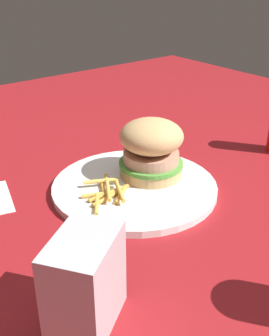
{
  "coord_description": "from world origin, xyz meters",
  "views": [
    {
      "loc": [
        0.39,
        0.46,
        0.35
      ],
      "look_at": [
        0.01,
        -0.03,
        0.04
      ],
      "focal_mm": 44.88,
      "sensor_mm": 36.0,
      "label": 1
    }
  ],
  "objects_px": {
    "sandwich": "(151,148)",
    "napkin_dispenser": "(85,282)",
    "fries_pile": "(107,192)",
    "plate": "(135,187)"
  },
  "relations": [
    {
      "from": "sandwich",
      "to": "fries_pile",
      "type": "distance_m",
      "value": 0.11
    },
    {
      "from": "fries_pile",
      "to": "napkin_dispenser",
      "type": "relative_size",
      "value": 0.86
    },
    {
      "from": "sandwich",
      "to": "napkin_dispenser",
      "type": "distance_m",
      "value": 0.33
    },
    {
      "from": "sandwich",
      "to": "fries_pile",
      "type": "xyz_separation_m",
      "value": [
        0.1,
        0.01,
        -0.05
      ]
    },
    {
      "from": "fries_pile",
      "to": "sandwich",
      "type": "bearing_deg",
      "value": -173.22
    },
    {
      "from": "fries_pile",
      "to": "plate",
      "type": "bearing_deg",
      "value": -177.08
    },
    {
      "from": "fries_pile",
      "to": "napkin_dispenser",
      "type": "distance_m",
      "value": 0.25
    },
    {
      "from": "sandwich",
      "to": "plate",
      "type": "bearing_deg",
      "value": 11.83
    },
    {
      "from": "sandwich",
      "to": "napkin_dispenser",
      "type": "height_order",
      "value": "sandwich"
    },
    {
      "from": "plate",
      "to": "sandwich",
      "type": "height_order",
      "value": "sandwich"
    }
  ]
}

